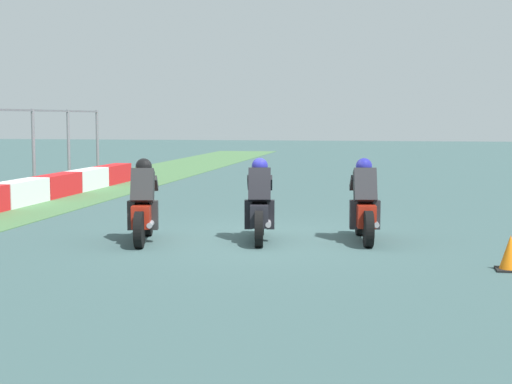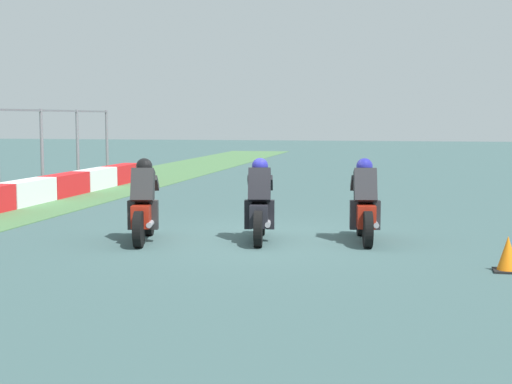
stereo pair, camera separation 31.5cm
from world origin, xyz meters
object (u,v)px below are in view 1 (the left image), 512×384
Objects in this scene: rider_lane_a at (364,207)px; traffic_cone at (510,254)px; rider_lane_b at (260,207)px; rider_lane_c at (144,208)px.

rider_lane_a is 3.86× the size of traffic_cone.
rider_lane_b is 1.01× the size of rider_lane_c.
rider_lane_a reaches higher than traffic_cone.
rider_lane_b is 4.58m from traffic_cone.
rider_lane_a is 3.25m from traffic_cone.
rider_lane_b is at bearing 63.59° from traffic_cone.
traffic_cone is at bearing -125.36° from rider_lane_b.
rider_lane_a is 1.01× the size of rider_lane_c.
rider_lane_a is 1.90m from rider_lane_b.
rider_lane_b is 3.86× the size of traffic_cone.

